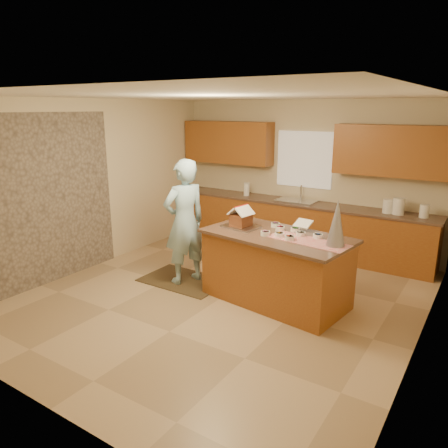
{
  "coord_description": "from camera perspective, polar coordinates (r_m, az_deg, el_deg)",
  "views": [
    {
      "loc": [
        3.02,
        -4.6,
        2.56
      ],
      "look_at": [
        -0.1,
        0.2,
        1.0
      ],
      "focal_mm": 34.34,
      "sensor_mm": 36.0,
      "label": 1
    }
  ],
  "objects": [
    {
      "name": "candy_bowls",
      "position": [
        5.68,
        8.48,
        -1.1
      ],
      "size": [
        0.82,
        0.59,
        0.06
      ],
      "color": "#EA295A",
      "rests_on": "island_top"
    },
    {
      "name": "gingerbread_house",
      "position": [
        5.92,
        2.27,
        0.78
      ],
      "size": [
        0.32,
        0.32,
        0.29
      ],
      "color": "maroon",
      "rests_on": "baking_tray"
    },
    {
      "name": "upper_cabinet_left",
      "position": [
        8.53,
        0.53,
        10.81
      ],
      "size": [
        1.85,
        0.35,
        0.8
      ],
      "primitive_type": "cube",
      "color": "#93541F",
      "rests_on": "wall_back"
    },
    {
      "name": "rug",
      "position": [
        6.63,
        -5.4,
        -7.47
      ],
      "size": [
        1.26,
        0.82,
        0.01
      ],
      "primitive_type": "cube",
      "color": "black",
      "rests_on": "floor"
    },
    {
      "name": "canister_b",
      "position": [
        7.32,
        22.22,
        2.21
      ],
      "size": [
        0.18,
        0.18,
        0.26
      ],
      "primitive_type": "cylinder",
      "color": "white",
      "rests_on": "back_counter_top"
    },
    {
      "name": "stone_accent",
      "position": [
        6.81,
        -21.93,
        3.05
      ],
      "size": [
        0.0,
        2.5,
        2.5
      ],
      "primitive_type": "plane",
      "rotation": [
        1.57,
        0.0,
        1.57
      ],
      "color": "gray",
      "rests_on": "wall_left"
    },
    {
      "name": "canister_c",
      "position": [
        7.27,
        25.11,
        1.57
      ],
      "size": [
        0.14,
        0.14,
        0.2
      ],
      "primitive_type": "cylinder",
      "color": "white",
      "rests_on": "back_counter_top"
    },
    {
      "name": "tinsel_tree",
      "position": [
        5.26,
        14.78,
        0.11
      ],
      "size": [
        0.26,
        0.26,
        0.57
      ],
      "primitive_type": "cone",
      "rotation": [
        0.0,
        0.0,
        -0.13
      ],
      "color": "silver",
      "rests_on": "island_top"
    },
    {
      "name": "faucet",
      "position": [
        7.97,
        10.21,
        4.16
      ],
      "size": [
        0.03,
        0.03,
        0.28
      ],
      "primitive_type": "cylinder",
      "color": "silver",
      "rests_on": "back_counter_top"
    },
    {
      "name": "ceiling",
      "position": [
        5.5,
        -0.28,
        16.71
      ],
      "size": [
        5.5,
        5.5,
        0.0
      ],
      "primitive_type": "plane",
      "color": "silver",
      "rests_on": "floor"
    },
    {
      "name": "upper_cabinet_right",
      "position": [
        7.35,
        21.65,
        9.04
      ],
      "size": [
        1.85,
        0.35,
        0.8
      ],
      "primitive_type": "cube",
      "color": "#93541F",
      "rests_on": "wall_back"
    },
    {
      "name": "table_runner",
      "position": [
        5.44,
        11.13,
        -2.24
      ],
      "size": [
        1.07,
        0.51,
        0.01
      ],
      "primitive_type": "cube",
      "rotation": [
        0.0,
        0.0,
        -0.13
      ],
      "color": "#B20C0F",
      "rests_on": "island_top"
    },
    {
      "name": "island_base",
      "position": [
        5.83,
        6.91,
        -6.04
      ],
      "size": [
        1.96,
        1.17,
        0.91
      ],
      "primitive_type": "cube",
      "rotation": [
        0.0,
        0.0,
        -0.13
      ],
      "color": "#8F561D",
      "rests_on": "floor"
    },
    {
      "name": "back_counter_top",
      "position": [
        7.84,
        9.64,
        2.81
      ],
      "size": [
        4.85,
        0.63,
        0.04
      ],
      "primitive_type": "cube",
      "color": "brown",
      "rests_on": "back_counter_base"
    },
    {
      "name": "wall_back",
      "position": [
        8.03,
        10.64,
        6.32
      ],
      "size": [
        5.5,
        5.5,
        0.0
      ],
      "primitive_type": "plane",
      "color": "beige",
      "rests_on": "floor"
    },
    {
      "name": "cookbook",
      "position": [
        5.89,
        10.48,
        0.05
      ],
      "size": [
        0.25,
        0.21,
        0.1
      ],
      "primitive_type": "cube",
      "rotation": [
        -1.13,
        0.0,
        -0.13
      ],
      "color": "white",
      "rests_on": "island_top"
    },
    {
      "name": "sink",
      "position": [
        7.85,
        9.63,
        2.74
      ],
      "size": [
        0.7,
        0.45,
        0.12
      ],
      "primitive_type": "cube",
      "color": "silver",
      "rests_on": "back_counter_top"
    },
    {
      "name": "canister_a",
      "position": [
        7.35,
        20.99,
        2.23
      ],
      "size": [
        0.16,
        0.16,
        0.22
      ],
      "primitive_type": "cylinder",
      "color": "white",
      "rests_on": "back_counter_top"
    },
    {
      "name": "boy",
      "position": [
        6.3,
        -5.25,
        0.27
      ],
      "size": [
        0.66,
        0.79,
        1.85
      ],
      "primitive_type": "imported",
      "rotation": [
        0.0,
        0.0,
        -1.95
      ],
      "color": "#9BC8DC",
      "rests_on": "rug"
    },
    {
      "name": "island_top",
      "position": [
        5.68,
        7.06,
        -1.57
      ],
      "size": [
        2.06,
        1.26,
        0.04
      ],
      "primitive_type": "cube",
      "rotation": [
        0.0,
        0.0,
        -0.13
      ],
      "color": "brown",
      "rests_on": "island_base"
    },
    {
      "name": "baking_tray",
      "position": [
        5.95,
        2.26,
        -0.35
      ],
      "size": [
        0.52,
        0.41,
        0.03
      ],
      "primitive_type": "cube",
      "rotation": [
        0.0,
        0.0,
        -0.13
      ],
      "color": "silver",
      "rests_on": "island_top"
    },
    {
      "name": "wall_left",
      "position": [
        7.29,
        -16.99,
        5.02
      ],
      "size": [
        5.5,
        5.5,
        0.0
      ],
      "primitive_type": "plane",
      "color": "beige",
      "rests_on": "floor"
    },
    {
      "name": "window_curtain",
      "position": [
        7.97,
        10.67,
        8.43
      ],
      "size": [
        1.05,
        0.03,
        1.0
      ],
      "primitive_type": "cube",
      "color": "white",
      "rests_on": "wall_back"
    },
    {
      "name": "wall_front",
      "position": [
        3.74,
        -24.16,
        -5.01
      ],
      "size": [
        5.5,
        5.5,
        0.0
      ],
      "primitive_type": "plane",
      "color": "beige",
      "rests_on": "floor"
    },
    {
      "name": "floor",
      "position": [
        6.07,
        -0.24,
        -9.71
      ],
      "size": [
        5.5,
        5.5,
        0.0
      ],
      "primitive_type": "plane",
      "color": "tan",
      "rests_on": "ground"
    },
    {
      "name": "paper_towel",
      "position": [
        8.28,
        3.03,
        4.65
      ],
      "size": [
        0.11,
        0.11,
        0.24
      ],
      "primitive_type": "cylinder",
      "color": "white",
      "rests_on": "back_counter_top"
    },
    {
      "name": "back_counter_base",
      "position": [
        7.95,
        9.49,
        -0.43
      ],
      "size": [
        4.8,
        0.6,
        0.88
      ],
      "primitive_type": "cube",
      "color": "#8F561D",
      "rests_on": "floor"
    },
    {
      "name": "wall_right",
      "position": [
        4.78,
        25.66,
        -0.95
      ],
      "size": [
        5.5,
        5.5,
        0.0
      ],
      "primitive_type": "plane",
      "color": "beige",
      "rests_on": "floor"
    }
  ]
}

